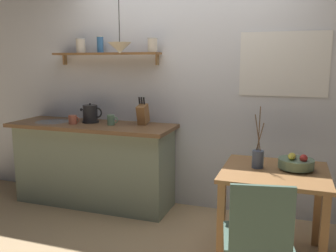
{
  "coord_description": "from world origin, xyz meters",
  "views": [
    {
      "loc": [
        1.05,
        -3.07,
        1.58
      ],
      "look_at": [
        -0.1,
        0.25,
        0.95
      ],
      "focal_mm": 38.42,
      "sensor_mm": 36.0,
      "label": 1
    }
  ],
  "objects_px": {
    "fruit_bowl": "(296,163)",
    "pendant_lamp": "(120,48)",
    "dining_table": "(274,186)",
    "coffee_mug_by_sink": "(73,120)",
    "dining_chair_near": "(258,236)",
    "twig_vase": "(258,158)",
    "knife_block": "(143,114)",
    "electric_kettle": "(90,114)",
    "coffee_mug_spare": "(111,120)"
  },
  "relations": [
    {
      "from": "dining_chair_near",
      "to": "twig_vase",
      "type": "distance_m",
      "value": 0.76
    },
    {
      "from": "twig_vase",
      "to": "knife_block",
      "type": "bearing_deg",
      "value": 153.69
    },
    {
      "from": "dining_chair_near",
      "to": "coffee_mug_by_sink",
      "type": "distance_m",
      "value": 2.4
    },
    {
      "from": "knife_block",
      "to": "pendant_lamp",
      "type": "xyz_separation_m",
      "value": [
        -0.14,
        -0.24,
        0.68
      ]
    },
    {
      "from": "fruit_bowl",
      "to": "pendant_lamp",
      "type": "distance_m",
      "value": 1.95
    },
    {
      "from": "fruit_bowl",
      "to": "knife_block",
      "type": "height_order",
      "value": "knife_block"
    },
    {
      "from": "dining_table",
      "to": "coffee_mug_by_sink",
      "type": "xyz_separation_m",
      "value": [
        -2.13,
        0.45,
        0.35
      ]
    },
    {
      "from": "dining_table",
      "to": "coffee_mug_spare",
      "type": "bearing_deg",
      "value": 162.88
    },
    {
      "from": "knife_block",
      "to": "coffee_mug_by_sink",
      "type": "distance_m",
      "value": 0.77
    },
    {
      "from": "fruit_bowl",
      "to": "coffee_mug_by_sink",
      "type": "distance_m",
      "value": 2.32
    },
    {
      "from": "dining_chair_near",
      "to": "fruit_bowl",
      "type": "bearing_deg",
      "value": 73.83
    },
    {
      "from": "dining_chair_near",
      "to": "knife_block",
      "type": "distance_m",
      "value": 1.95
    },
    {
      "from": "fruit_bowl",
      "to": "coffee_mug_spare",
      "type": "bearing_deg",
      "value": 166.41
    },
    {
      "from": "twig_vase",
      "to": "electric_kettle",
      "type": "distance_m",
      "value": 1.96
    },
    {
      "from": "knife_block",
      "to": "electric_kettle",
      "type": "bearing_deg",
      "value": -175.12
    },
    {
      "from": "dining_chair_near",
      "to": "fruit_bowl",
      "type": "relative_size",
      "value": 3.18
    },
    {
      "from": "dining_table",
      "to": "pendant_lamp",
      "type": "height_order",
      "value": "pendant_lamp"
    },
    {
      "from": "dining_table",
      "to": "fruit_bowl",
      "type": "distance_m",
      "value": 0.25
    },
    {
      "from": "twig_vase",
      "to": "electric_kettle",
      "type": "bearing_deg",
      "value": 163.0
    },
    {
      "from": "knife_block",
      "to": "pendant_lamp",
      "type": "relative_size",
      "value": 0.51
    },
    {
      "from": "coffee_mug_spare",
      "to": "pendant_lamp",
      "type": "relative_size",
      "value": 0.21
    },
    {
      "from": "dining_chair_near",
      "to": "electric_kettle",
      "type": "height_order",
      "value": "electric_kettle"
    },
    {
      "from": "coffee_mug_by_sink",
      "to": "electric_kettle",
      "type": "bearing_deg",
      "value": 49.47
    },
    {
      "from": "dining_chair_near",
      "to": "coffee_mug_spare",
      "type": "distance_m",
      "value": 2.09
    },
    {
      "from": "dining_table",
      "to": "knife_block",
      "type": "height_order",
      "value": "knife_block"
    },
    {
      "from": "pendant_lamp",
      "to": "fruit_bowl",
      "type": "bearing_deg",
      "value": -11.27
    },
    {
      "from": "fruit_bowl",
      "to": "electric_kettle",
      "type": "height_order",
      "value": "electric_kettle"
    },
    {
      "from": "fruit_bowl",
      "to": "electric_kettle",
      "type": "xyz_separation_m",
      "value": [
        -2.16,
        0.52,
        0.22
      ]
    },
    {
      "from": "fruit_bowl",
      "to": "pendant_lamp",
      "type": "relative_size",
      "value": 0.46
    },
    {
      "from": "fruit_bowl",
      "to": "pendant_lamp",
      "type": "xyz_separation_m",
      "value": [
        -1.69,
        0.34,
        0.92
      ]
    },
    {
      "from": "dining_table",
      "to": "coffee_mug_spare",
      "type": "height_order",
      "value": "coffee_mug_spare"
    },
    {
      "from": "dining_table",
      "to": "dining_chair_near",
      "type": "height_order",
      "value": "dining_chair_near"
    },
    {
      "from": "coffee_mug_by_sink",
      "to": "pendant_lamp",
      "type": "bearing_deg",
      "value": -3.39
    },
    {
      "from": "knife_block",
      "to": "dining_chair_near",
      "type": "bearing_deg",
      "value": -44.28
    },
    {
      "from": "pendant_lamp",
      "to": "electric_kettle",
      "type": "bearing_deg",
      "value": 158.44
    },
    {
      "from": "fruit_bowl",
      "to": "twig_vase",
      "type": "distance_m",
      "value": 0.3
    },
    {
      "from": "dining_chair_near",
      "to": "knife_block",
      "type": "relative_size",
      "value": 2.89
    },
    {
      "from": "electric_kettle",
      "to": "dining_table",
      "type": "bearing_deg",
      "value": -16.63
    },
    {
      "from": "knife_block",
      "to": "coffee_mug_spare",
      "type": "bearing_deg",
      "value": -158.59
    },
    {
      "from": "electric_kettle",
      "to": "dining_chair_near",
      "type": "bearing_deg",
      "value": -32.78
    },
    {
      "from": "knife_block",
      "to": "coffee_mug_spare",
      "type": "height_order",
      "value": "knife_block"
    },
    {
      "from": "coffee_mug_by_sink",
      "to": "coffee_mug_spare",
      "type": "height_order",
      "value": "coffee_mug_spare"
    },
    {
      "from": "electric_kettle",
      "to": "coffee_mug_by_sink",
      "type": "height_order",
      "value": "electric_kettle"
    },
    {
      "from": "dining_chair_near",
      "to": "twig_vase",
      "type": "bearing_deg",
      "value": 96.58
    },
    {
      "from": "fruit_bowl",
      "to": "electric_kettle",
      "type": "relative_size",
      "value": 1.03
    },
    {
      "from": "dining_table",
      "to": "knife_block",
      "type": "xyz_separation_m",
      "value": [
        -1.4,
        0.65,
        0.42
      ]
    },
    {
      "from": "twig_vase",
      "to": "fruit_bowl",
      "type": "bearing_deg",
      "value": 9.5
    },
    {
      "from": "pendant_lamp",
      "to": "knife_block",
      "type": "bearing_deg",
      "value": 60.04
    },
    {
      "from": "dining_table",
      "to": "pendant_lamp",
      "type": "bearing_deg",
      "value": 164.94
    },
    {
      "from": "pendant_lamp",
      "to": "coffee_mug_spare",
      "type": "bearing_deg",
      "value": 147.17
    }
  ]
}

